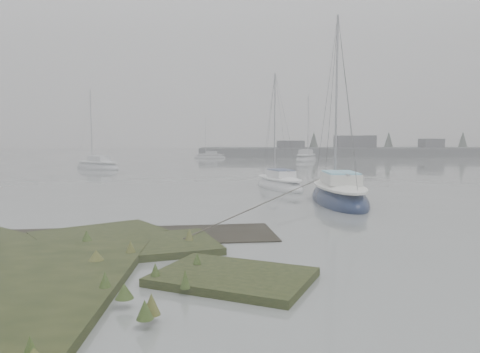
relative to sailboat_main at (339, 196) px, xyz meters
The scene contains 7 objects.
ground 18.97m from the sailboat_main, 108.25° to the left, with size 160.00×160.00×0.00m, color slate.
far_shoreline 54.11m from the sailboat_main, 67.28° to the left, with size 60.00×8.00×4.15m.
sailboat_main is the anchor object (origin of this frame).
sailboat_white 6.74m from the sailboat_main, 110.12° to the left, with size 3.59×5.89×7.90m.
sailboat_far_a 30.08m from the sailboat_main, 128.21° to the left, with size 6.00×5.15×8.47m.
sailboat_far_b 38.29m from the sailboat_main, 82.98° to the left, with size 4.62×7.01×9.43m.
sailboat_far_c 45.64m from the sailboat_main, 100.41° to the left, with size 4.61×1.70×6.41m.
Camera 1 is at (0.39, -11.15, 3.41)m, focal length 35.00 mm.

